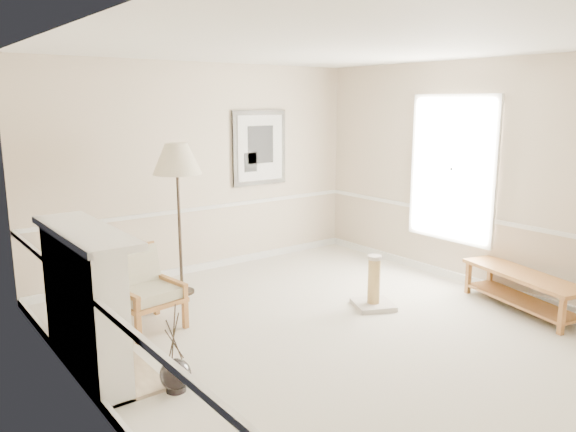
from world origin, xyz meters
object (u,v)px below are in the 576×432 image
(floor_vase, at_px, (176,375))
(scratching_post, at_px, (374,291))
(bench, at_px, (523,285))
(armchair, at_px, (141,285))
(floor_lamp, at_px, (177,163))

(floor_vase, relative_size, scratching_post, 1.22)
(floor_vase, relative_size, bench, 0.48)
(armchair, bearing_deg, bench, -39.17)
(floor_vase, xyz_separation_m, armchair, (0.34, 1.49, 0.32))
(bench, bearing_deg, armchair, 149.28)
(floor_lamp, relative_size, bench, 1.17)
(floor_vase, bearing_deg, floor_lamp, 62.33)
(floor_vase, height_order, floor_lamp, floor_lamp)
(floor_lamp, bearing_deg, armchair, -138.95)
(floor_lamp, bearing_deg, bench, -45.17)
(floor_vase, height_order, bench, floor_vase)
(floor_vase, bearing_deg, bench, -9.84)
(armchair, height_order, floor_lamp, floor_lamp)
(armchair, distance_m, floor_lamp, 1.60)
(armchair, relative_size, floor_lamp, 0.45)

